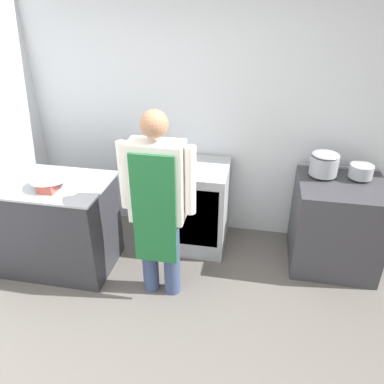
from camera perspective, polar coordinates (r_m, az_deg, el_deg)
The scene contains 10 objects.
ground_plane at distance 2.92m, azimuth -6.22°, elevation -26.73°, with size 14.00×14.00×0.00m, color #5B5651.
wall_back at distance 3.82m, azimuth 1.61°, elevation 12.55°, with size 8.00×0.05×2.70m.
prep_counter at distance 3.75m, azimuth -19.95°, elevation -4.72°, with size 1.07×0.69×0.89m.
stove at distance 3.82m, azimuth 20.97°, elevation -4.59°, with size 0.77×0.73×0.88m.
fridge_unit at distance 3.84m, azimuth 0.47°, elevation -2.13°, with size 0.64×0.63×0.88m.
person_cook at distance 2.96m, azimuth -5.26°, elevation -1.16°, with size 0.61×0.24×1.65m.
mixing_bowl at distance 3.43m, azimuth -20.78°, elevation 1.36°, with size 0.34×0.34×0.08m.
plastic_tub at distance 3.36m, azimuth -21.10°, elevation 0.66°, with size 0.14×0.14×0.07m.
stock_pot at distance 3.65m, azimuth 19.51°, elevation 4.14°, with size 0.25×0.25×0.22m.
sauce_pot at distance 3.73m, azimuth 24.36°, elevation 2.92°, with size 0.21×0.21×0.12m.
Camera 1 is at (0.59, -1.58, 2.38)m, focal length 35.00 mm.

